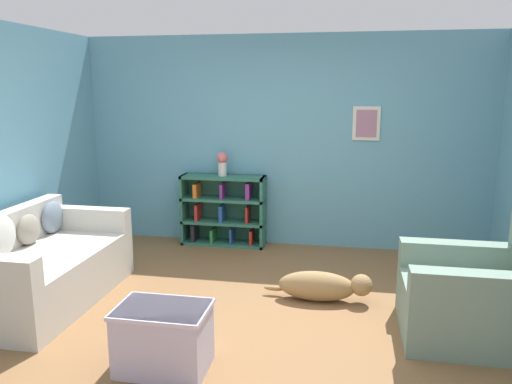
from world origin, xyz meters
name	(u,v)px	position (x,y,z in m)	size (l,w,h in m)	color
ground_plane	(248,320)	(0.00, 0.00, 0.00)	(14.00, 14.00, 0.00)	brown
wall_back	(283,142)	(0.00, 2.25, 1.30)	(5.60, 0.13, 2.60)	#609EB7
couch	(39,268)	(-1.98, 0.04, 0.33)	(0.95, 1.74, 0.87)	beige
bookshelf	(223,211)	(-0.73, 2.05, 0.44)	(1.06, 0.30, 0.89)	#2D6B56
recliner_chair	(482,296)	(1.89, 0.05, 0.36)	(1.08, 0.90, 1.05)	gray
coffee_table	(163,336)	(-0.43, -0.85, 0.25)	(0.65, 0.45, 0.47)	#BCB2D1
dog	(322,286)	(0.61, 0.53, 0.15)	(1.02, 0.25, 0.28)	#9E7A4C
vase	(222,163)	(-0.73, 2.03, 1.06)	(0.14, 0.14, 0.30)	silver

